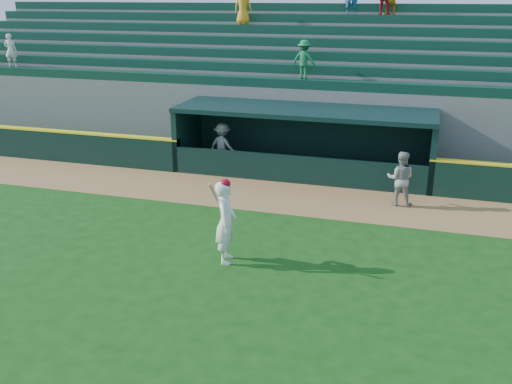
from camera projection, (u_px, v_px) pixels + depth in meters
The scene contains 9 objects.
ground at pixel (238, 260), 14.46m from camera, with size 120.00×120.00×0.00m, color #144210.
warning_track at pixel (284, 197), 18.89m from camera, with size 40.00×3.00×0.01m, color olive.
field_wall_left at pixel (6, 142), 23.49m from camera, with size 15.50×0.30×1.20m, color black.
wall_stripe_left at pixel (4, 127), 23.29m from camera, with size 15.50×0.32×0.06m, color yellow.
dugout_player_front at pixel (400, 179), 17.96m from camera, with size 0.86×0.67×1.76m, color gray.
dugout_player_inside at pixel (223, 146), 21.81m from camera, with size 1.13×0.65×1.75m, color #AAAAA4.
dugout at pixel (305, 136), 21.25m from camera, with size 9.40×2.80×2.46m.
stands at pixel (328, 89), 25.03m from camera, with size 34.50×6.28×7.56m.
batter_at_plate at pixel (226, 221), 14.09m from camera, with size 0.66×0.91×2.19m.
Camera 1 is at (4.18, -12.40, 6.42)m, focal length 40.00 mm.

